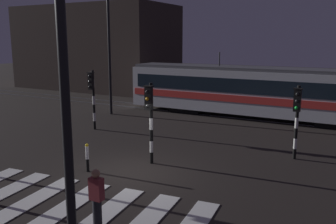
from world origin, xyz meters
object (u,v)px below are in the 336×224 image
street_lamp_near_kerb (53,78)px  pedestrian_waiting_at_kerb (97,200)px  traffic_light_median_centre (150,111)px  traffic_light_corner_far_right (297,112)px  tram (257,91)px  bollard_island_edge (87,158)px  traffic_light_corner_far_left (92,91)px  street_lamp_trackside_left (107,39)px

street_lamp_near_kerb → pedestrian_waiting_at_kerb: 4.35m
traffic_light_median_centre → traffic_light_corner_far_right: bearing=34.2°
tram → bollard_island_edge: tram is taller
traffic_light_median_centre → street_lamp_near_kerb: 8.38m
bollard_island_edge → traffic_light_median_centre: bearing=49.5°
traffic_light_corner_far_left → tram: 10.31m
traffic_light_corner_far_right → pedestrian_waiting_at_kerb: traffic_light_corner_far_right is taller
street_lamp_near_kerb → pedestrian_waiting_at_kerb: size_ratio=3.95×
street_lamp_near_kerb → street_lamp_trackside_left: size_ratio=0.84×
tram → pedestrian_waiting_at_kerb: (0.33, -16.10, -0.87)m
traffic_light_corner_far_left → street_lamp_trackside_left: bearing=116.1°
street_lamp_trackside_left → pedestrian_waiting_at_kerb: 16.02m
street_lamp_trackside_left → tram: (8.94, 3.70, -3.26)m
pedestrian_waiting_at_kerb → bollard_island_edge: size_ratio=1.54×
traffic_light_corner_far_left → tram: tram is taller
street_lamp_near_kerb → traffic_light_median_centre: bearing=110.0°
bollard_island_edge → street_lamp_near_kerb: bearing=-52.3°
traffic_light_corner_far_right → bollard_island_edge: 8.62m
traffic_light_corner_far_left → tram: (7.09, 7.47, -0.44)m
traffic_light_corner_far_right → street_lamp_trackside_left: 13.54m
street_lamp_trackside_left → bollard_island_edge: street_lamp_trackside_left is taller
traffic_light_corner_far_right → street_lamp_trackside_left: size_ratio=0.39×
street_lamp_near_kerb → bollard_island_edge: size_ratio=6.08×
street_lamp_near_kerb → street_lamp_trackside_left: 18.11m
traffic_light_corner_far_left → traffic_light_median_centre: bearing=-30.3°
street_lamp_trackside_left → tram: size_ratio=0.46×
pedestrian_waiting_at_kerb → street_lamp_near_kerb: bearing=-63.6°
traffic_light_corner_far_right → traffic_light_median_centre: size_ratio=0.95×
traffic_light_corner_far_right → traffic_light_median_centre: traffic_light_median_centre is taller
tram → street_lamp_near_kerb: bearing=-85.3°
traffic_light_median_centre → traffic_light_corner_far_left: bearing=149.7°
traffic_light_median_centre → street_lamp_trackside_left: bearing=136.9°
traffic_light_corner_far_left → traffic_light_median_centre: (5.83, -3.41, -0.01)m
traffic_light_corner_far_left → bollard_island_edge: traffic_light_corner_far_left is taller
traffic_light_median_centre → pedestrian_waiting_at_kerb: size_ratio=1.93×
pedestrian_waiting_at_kerb → traffic_light_median_centre: bearing=106.9°
street_lamp_near_kerb → pedestrian_waiting_at_kerb: street_lamp_near_kerb is taller
traffic_light_corner_far_right → bollard_island_edge: (-6.63, -5.31, -1.50)m
traffic_light_corner_far_right → traffic_light_median_centre: bearing=-145.8°
bollard_island_edge → street_lamp_trackside_left: bearing=123.6°
bollard_island_edge → traffic_light_corner_far_left: bearing=128.3°
traffic_light_corner_far_right → street_lamp_near_kerb: size_ratio=0.46×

